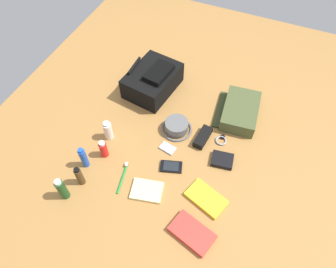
{
  "coord_description": "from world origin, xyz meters",
  "views": [
    {
      "loc": [
        -0.88,
        -0.38,
        1.38
      ],
      "look_at": [
        0.0,
        0.0,
        0.04
      ],
      "focal_mm": 32.79,
      "sensor_mm": 36.0,
      "label": 1
    }
  ],
  "objects_px": {
    "shampoo_bottle": "(62,189)",
    "toothpaste_tube": "(108,130)",
    "sunscreen_spray": "(104,149)",
    "notepad": "(147,191)",
    "travel_guidebook": "(206,198)",
    "wristwatch": "(221,140)",
    "deodorant_spray": "(84,158)",
    "backpack": "(153,80)",
    "paperback_novel": "(192,233)",
    "toiletry_pouch": "(239,111)",
    "cologne_bottle": "(80,176)",
    "sunglasses_case": "(203,137)",
    "cell_phone": "(171,167)",
    "wallet": "(222,160)",
    "bucket_hat": "(177,127)",
    "toothbrush": "(123,176)",
    "media_player": "(168,148)"
  },
  "relations": [
    {
      "from": "travel_guidebook",
      "to": "notepad",
      "type": "height_order",
      "value": "travel_guidebook"
    },
    {
      "from": "backpack",
      "to": "cell_phone",
      "type": "bearing_deg",
      "value": -145.88
    },
    {
      "from": "sunscreen_spray",
      "to": "toothpaste_tube",
      "type": "bearing_deg",
      "value": 17.62
    },
    {
      "from": "notepad",
      "to": "toothpaste_tube",
      "type": "bearing_deg",
      "value": 44.14
    },
    {
      "from": "bucket_hat",
      "to": "media_player",
      "type": "distance_m",
      "value": 0.14
    },
    {
      "from": "backpack",
      "to": "cell_phone",
      "type": "xyz_separation_m",
      "value": [
        -0.47,
        -0.32,
        -0.07
      ]
    },
    {
      "from": "cologne_bottle",
      "to": "sunglasses_case",
      "type": "xyz_separation_m",
      "value": [
        0.48,
        -0.46,
        -0.04
      ]
    },
    {
      "from": "toothbrush",
      "to": "media_player",
      "type": "bearing_deg",
      "value": -30.26
    },
    {
      "from": "shampoo_bottle",
      "to": "cologne_bottle",
      "type": "xyz_separation_m",
      "value": [
        0.09,
        -0.03,
        -0.01
      ]
    },
    {
      "from": "wallet",
      "to": "paperback_novel",
      "type": "bearing_deg",
      "value": 169.6
    },
    {
      "from": "bucket_hat",
      "to": "notepad",
      "type": "distance_m",
      "value": 0.41
    },
    {
      "from": "notepad",
      "to": "backpack",
      "type": "bearing_deg",
      "value": 9.33
    },
    {
      "from": "deodorant_spray",
      "to": "toothpaste_tube",
      "type": "distance_m",
      "value": 0.2
    },
    {
      "from": "toothbrush",
      "to": "notepad",
      "type": "height_order",
      "value": "toothbrush"
    },
    {
      "from": "sunscreen_spray",
      "to": "notepad",
      "type": "relative_size",
      "value": 0.74
    },
    {
      "from": "toiletry_pouch",
      "to": "media_player",
      "type": "bearing_deg",
      "value": 142.69
    },
    {
      "from": "toiletry_pouch",
      "to": "shampoo_bottle",
      "type": "distance_m",
      "value": 1.03
    },
    {
      "from": "shampoo_bottle",
      "to": "toothbrush",
      "type": "relative_size",
      "value": 0.86
    },
    {
      "from": "bucket_hat",
      "to": "toothbrush",
      "type": "bearing_deg",
      "value": 160.39
    },
    {
      "from": "travel_guidebook",
      "to": "wristwatch",
      "type": "relative_size",
      "value": 3.04
    },
    {
      "from": "deodorant_spray",
      "to": "backpack",
      "type": "bearing_deg",
      "value": -8.19
    },
    {
      "from": "deodorant_spray",
      "to": "wristwatch",
      "type": "relative_size",
      "value": 2.0
    },
    {
      "from": "paperback_novel",
      "to": "shampoo_bottle",
      "type": "bearing_deg",
      "value": 96.13
    },
    {
      "from": "deodorant_spray",
      "to": "notepad",
      "type": "distance_m",
      "value": 0.36
    },
    {
      "from": "sunscreen_spray",
      "to": "cologne_bottle",
      "type": "bearing_deg",
      "value": 172.84
    },
    {
      "from": "sunscreen_spray",
      "to": "notepad",
      "type": "distance_m",
      "value": 0.32
    },
    {
      "from": "shampoo_bottle",
      "to": "sunscreen_spray",
      "type": "distance_m",
      "value": 0.28
    },
    {
      "from": "travel_guidebook",
      "to": "wallet",
      "type": "xyz_separation_m",
      "value": [
        0.23,
        -0.01,
        0.0
      ]
    },
    {
      "from": "sunscreen_spray",
      "to": "notepad",
      "type": "xyz_separation_m",
      "value": [
        -0.1,
        -0.29,
        -0.04
      ]
    },
    {
      "from": "toiletry_pouch",
      "to": "notepad",
      "type": "height_order",
      "value": "toiletry_pouch"
    },
    {
      "from": "toiletry_pouch",
      "to": "travel_guidebook",
      "type": "xyz_separation_m",
      "value": [
        -0.57,
        0.0,
        -0.03
      ]
    },
    {
      "from": "toothpaste_tube",
      "to": "wristwatch",
      "type": "distance_m",
      "value": 0.61
    },
    {
      "from": "cologne_bottle",
      "to": "sunglasses_case",
      "type": "height_order",
      "value": "cologne_bottle"
    },
    {
      "from": "shampoo_bottle",
      "to": "cell_phone",
      "type": "distance_m",
      "value": 0.54
    },
    {
      "from": "toothbrush",
      "to": "sunglasses_case",
      "type": "relative_size",
      "value": 1.24
    },
    {
      "from": "backpack",
      "to": "wallet",
      "type": "xyz_separation_m",
      "value": [
        -0.33,
        -0.55,
        -0.06
      ]
    },
    {
      "from": "shampoo_bottle",
      "to": "wristwatch",
      "type": "bearing_deg",
      "value": -44.41
    },
    {
      "from": "toiletry_pouch",
      "to": "wallet",
      "type": "height_order",
      "value": "toiletry_pouch"
    },
    {
      "from": "wristwatch",
      "to": "wallet",
      "type": "height_order",
      "value": "wallet"
    },
    {
      "from": "travel_guidebook",
      "to": "toothbrush",
      "type": "height_order",
      "value": "toothbrush"
    },
    {
      "from": "backpack",
      "to": "paperback_novel",
      "type": "relative_size",
      "value": 1.65
    },
    {
      "from": "backpack",
      "to": "toiletry_pouch",
      "type": "relative_size",
      "value": 1.18
    },
    {
      "from": "shampoo_bottle",
      "to": "toothpaste_tube",
      "type": "distance_m",
      "value": 0.39
    },
    {
      "from": "wristwatch",
      "to": "wallet",
      "type": "distance_m",
      "value": 0.13
    },
    {
      "from": "cologne_bottle",
      "to": "wallet",
      "type": "relative_size",
      "value": 1.17
    },
    {
      "from": "backpack",
      "to": "notepad",
      "type": "height_order",
      "value": "backpack"
    },
    {
      "from": "backpack",
      "to": "bucket_hat",
      "type": "bearing_deg",
      "value": -132.97
    },
    {
      "from": "backpack",
      "to": "travel_guidebook",
      "type": "xyz_separation_m",
      "value": [
        -0.56,
        -0.54,
        -0.06
      ]
    },
    {
      "from": "paperback_novel",
      "to": "wallet",
      "type": "distance_m",
      "value": 0.42
    },
    {
      "from": "paperback_novel",
      "to": "sunglasses_case",
      "type": "xyz_separation_m",
      "value": [
        0.51,
        0.13,
        0.01
      ]
    }
  ]
}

